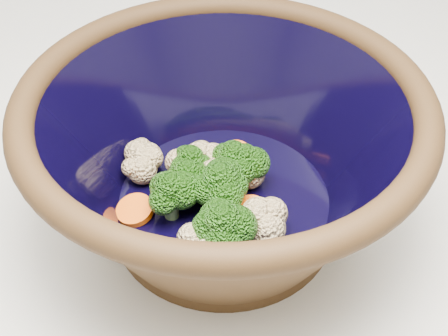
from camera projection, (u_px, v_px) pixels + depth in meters
name	position (u px, v px, depth m)	size (l,w,h in m)	color
mixing_bowl	(224.00, 156.00, 0.51)	(0.39, 0.39, 0.14)	black
vegetable_pile	(213.00, 186.00, 0.51)	(0.14, 0.15, 0.06)	#608442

